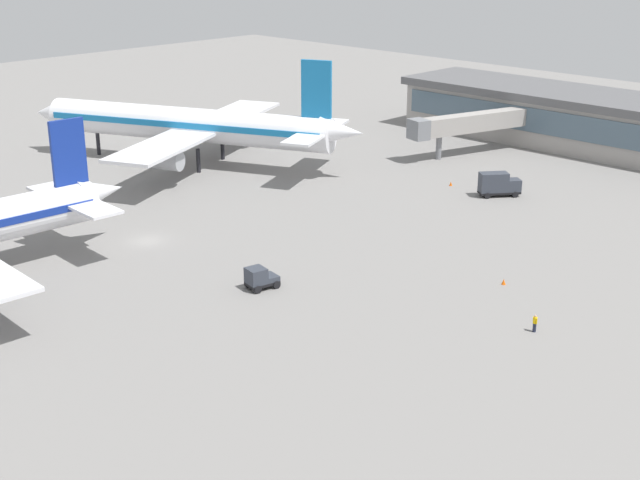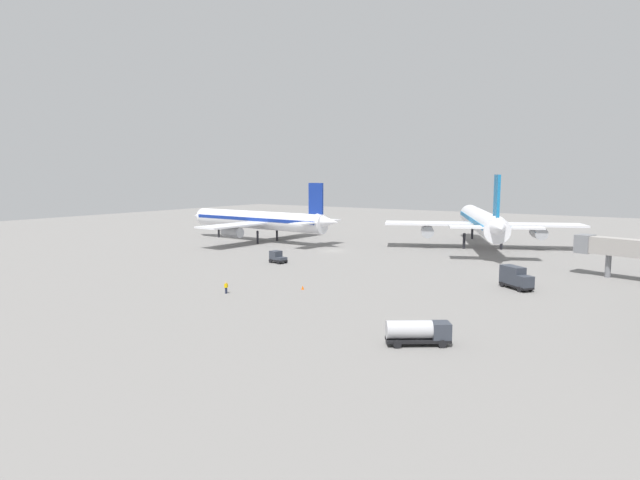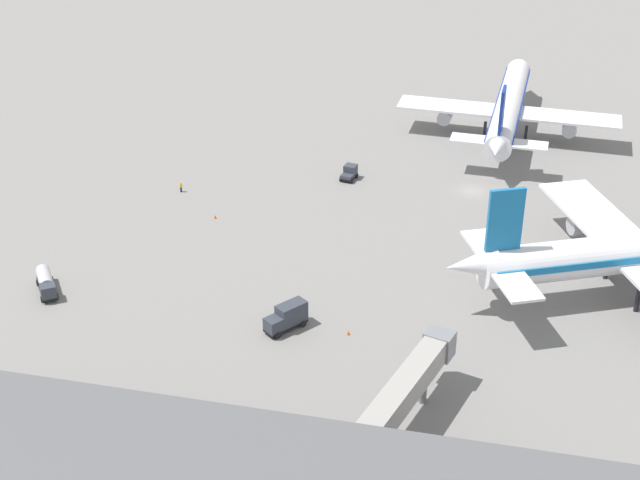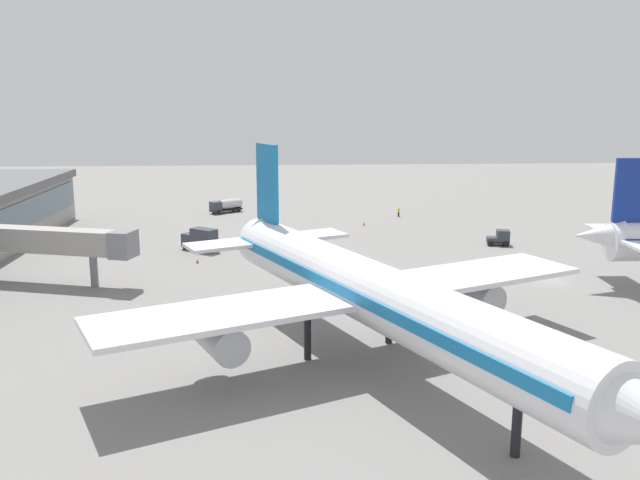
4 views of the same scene
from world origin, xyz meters
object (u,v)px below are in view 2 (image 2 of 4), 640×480
(baggage_tug, at_px, (277,257))
(ground_crew_worker, at_px, (226,288))
(safety_cone_mid_apron, at_px, (303,288))
(airplane_at_gate, at_px, (259,220))
(catering_truck, at_px, (515,278))
(airplane_taxiing, at_px, (481,221))
(fuel_truck, at_px, (418,331))
(safety_cone_near_gate, at_px, (525,278))

(baggage_tug, height_order, ground_crew_worker, baggage_tug)
(ground_crew_worker, distance_m, safety_cone_mid_apron, 11.15)
(baggage_tug, bearing_deg, airplane_at_gate, -33.40)
(catering_truck, bearing_deg, airplane_taxiing, 150.75)
(fuel_truck, height_order, safety_cone_near_gate, fuel_truck)
(catering_truck, distance_m, baggage_tug, 44.20)
(safety_cone_near_gate, bearing_deg, safety_cone_mid_apron, 135.03)
(airplane_at_gate, height_order, baggage_tug, airplane_at_gate)
(airplane_taxiing, height_order, baggage_tug, airplane_taxiing)
(safety_cone_near_gate, bearing_deg, airplane_taxiing, 27.01)
(baggage_tug, relative_size, ground_crew_worker, 2.10)
(airplane_at_gate, relative_size, safety_cone_mid_apron, 82.19)
(airplane_at_gate, xyz_separation_m, baggage_tug, (-24.21, -24.89, -4.30))
(safety_cone_near_gate, height_order, safety_cone_mid_apron, same)
(airplane_taxiing, height_order, ground_crew_worker, airplane_taxiing)
(airplane_taxiing, distance_m, baggage_tug, 51.28)
(catering_truck, distance_m, safety_cone_mid_apron, 31.57)
(airplane_taxiing, xyz_separation_m, ground_crew_worker, (-69.41, 14.91, -5.29))
(airplane_taxiing, xyz_separation_m, catering_truck, (-43.21, -18.52, -4.45))
(fuel_truck, bearing_deg, ground_crew_worker, 133.27)
(catering_truck, height_order, baggage_tug, catering_truck)
(baggage_tug, xyz_separation_m, safety_cone_near_gate, (8.48, -43.83, -0.86))
(airplane_taxiing, height_order, fuel_truck, airplane_taxiing)
(airplane_at_gate, height_order, safety_cone_near_gate, airplane_at_gate)
(fuel_truck, distance_m, baggage_tug, 53.51)
(baggage_tug, relative_size, safety_cone_mid_apron, 5.83)
(airplane_at_gate, relative_size, fuel_truck, 7.89)
(ground_crew_worker, bearing_deg, safety_cone_near_gate, -113.12)
(baggage_tug, bearing_deg, ground_crew_worker, 123.85)
(airplane_taxiing, bearing_deg, fuel_truck, 168.23)
(safety_cone_near_gate, bearing_deg, ground_crew_worker, 135.61)
(catering_truck, relative_size, fuel_truck, 0.90)
(ground_crew_worker, xyz_separation_m, safety_cone_near_gate, (33.78, -33.07, -0.55))
(safety_cone_mid_apron, bearing_deg, catering_truck, -55.22)
(fuel_truck, xyz_separation_m, ground_crew_worker, (6.63, 32.18, -0.54))
(ground_crew_worker, relative_size, safety_cone_mid_apron, 2.78)
(catering_truck, height_order, safety_cone_near_gate, catering_truck)
(airplane_at_gate, height_order, fuel_truck, airplane_at_gate)
(airplane_at_gate, relative_size, airplane_taxiing, 0.94)
(fuel_truck, bearing_deg, airplane_taxiing, 67.70)
(airplane_taxiing, height_order, safety_cone_mid_apron, airplane_taxiing)
(ground_crew_worker, bearing_deg, airplane_at_gate, -32.98)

